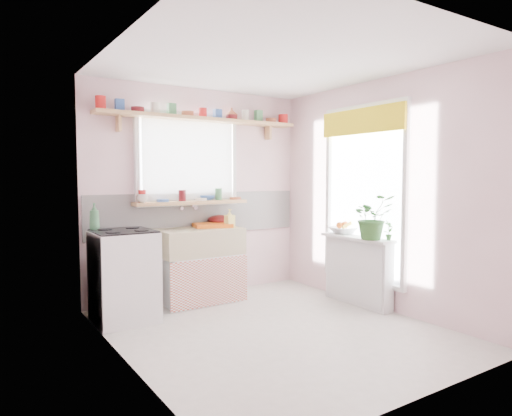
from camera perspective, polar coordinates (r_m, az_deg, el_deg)
room at (r=5.30m, az=2.81°, el=3.13°), size 3.20×3.20×3.20m
sink_unit at (r=5.35m, az=-7.10°, el=-7.01°), size 0.95×0.65×1.11m
cooker at (r=4.78m, az=-16.17°, el=-8.12°), size 0.58×0.58×0.93m
radiator_ledge at (r=5.32m, az=12.63°, el=-7.51°), size 0.22×0.95×0.78m
windowsill at (r=5.43m, az=-8.03°, el=0.68°), size 1.40×0.22×0.04m
pine_shelf at (r=5.52m, az=-6.66°, el=10.94°), size 2.52×0.24×0.04m
shelf_crockery at (r=5.52m, az=-6.83°, el=11.72°), size 2.47×0.11×0.12m
sill_crockery at (r=5.40m, az=-8.52°, el=1.44°), size 1.35×0.11×0.12m
dish_tray at (r=5.41m, az=-5.47°, el=-2.16°), size 0.49×0.41×0.04m
colander at (r=5.63m, az=-4.65°, el=-1.49°), size 0.33×0.33×0.13m
jade_plant at (r=5.01m, az=14.35°, el=-1.11°), size 0.53×0.49×0.48m
fruit_bowl at (r=5.47m, az=10.91°, el=-2.75°), size 0.36×0.36×0.08m
herb_pot at (r=5.01m, az=16.26°, el=-2.69°), size 0.12×0.09×0.21m
soap_bottle_sink at (r=5.37m, az=-3.32°, el=-1.28°), size 0.10×0.10×0.21m
sill_cup at (r=5.14m, az=-14.03°, el=1.17°), size 0.15×0.15×0.10m
sill_bowl at (r=5.58m, az=-6.20°, el=1.30°), size 0.25×0.25×0.06m
shelf_vase at (r=5.78m, az=-3.07°, el=11.62°), size 0.20×0.20×0.16m
cooker_bottle at (r=4.85m, az=-19.56°, el=-0.99°), size 0.11×0.11×0.27m
fruit at (r=5.47m, az=10.92°, el=-2.09°), size 0.20×0.14×0.10m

